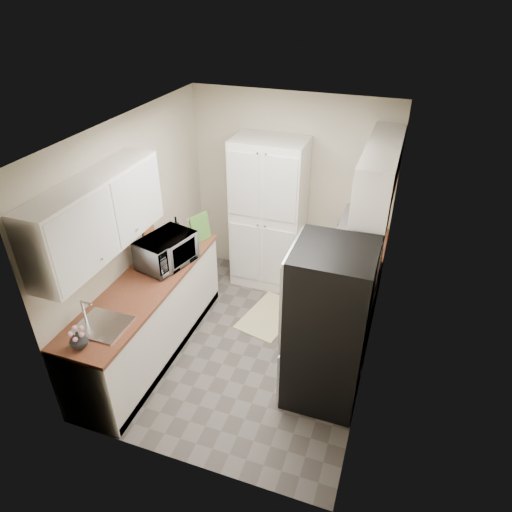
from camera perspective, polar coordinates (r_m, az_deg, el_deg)
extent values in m
plane|color=#56514C|center=(5.38, -0.91, -10.89)|extent=(3.20, 3.20, 0.00)
cube|color=beige|center=(5.98, 4.31, 8.11)|extent=(2.60, 0.04, 2.50)
cube|color=beige|center=(3.48, -10.40, -12.55)|extent=(2.60, 0.04, 2.50)
cube|color=beige|center=(5.16, -14.73, 3.01)|extent=(0.04, 3.20, 2.50)
cube|color=beige|center=(4.41, 15.03, -2.39)|extent=(0.04, 3.20, 2.50)
cube|color=white|center=(4.11, -1.21, 15.57)|extent=(2.60, 3.20, 0.04)
cube|color=silver|center=(4.28, -19.13, 4.80)|extent=(0.33, 1.60, 0.70)
cube|color=silver|center=(4.85, 15.17, 9.45)|extent=(0.33, 1.55, 0.58)
cube|color=#99999E|center=(4.62, 13.22, 3.48)|extent=(0.45, 0.76, 0.13)
cube|color=#B7B7BC|center=(4.43, -18.62, -8.23)|extent=(0.45, 0.40, 0.02)
cube|color=brown|center=(5.33, -13.36, 3.33)|extent=(0.02, 0.22, 0.22)
cube|color=silver|center=(5.89, 1.58, 5.11)|extent=(0.90, 0.55, 2.00)
cube|color=silver|center=(5.16, -13.11, -7.62)|extent=(0.60, 2.30, 0.88)
cube|color=brown|center=(4.89, -13.75, -3.45)|extent=(0.63, 2.33, 0.04)
cube|color=silver|center=(5.86, 12.26, -2.17)|extent=(0.60, 0.80, 0.88)
cube|color=brown|center=(5.62, 12.78, 1.72)|extent=(0.63, 0.83, 0.04)
cube|color=#B7B7BC|center=(5.21, 10.69, -6.72)|extent=(0.64, 0.76, 0.90)
cube|color=black|center=(4.94, 11.23, -2.50)|extent=(0.66, 0.78, 0.03)
cube|color=black|center=(4.86, 14.71, -2.09)|extent=(0.06, 0.76, 0.22)
cube|color=pink|center=(5.08, 6.42, -5.98)|extent=(0.01, 0.16, 0.42)
cube|color=beige|center=(5.27, 7.04, -4.46)|extent=(0.01, 0.16, 0.42)
cube|color=#B7B7BC|center=(4.35, 8.94, -8.81)|extent=(0.70, 0.72, 1.70)
imported|color=silver|center=(5.04, -11.11, 0.65)|extent=(0.55, 0.69, 0.34)
cylinder|color=black|center=(5.47, -9.88, 3.17)|extent=(0.08, 0.08, 0.30)
imported|color=silver|center=(4.23, -21.32, -9.72)|extent=(0.19, 0.19, 0.16)
cube|color=#498430|center=(5.44, -6.99, 3.51)|extent=(0.12, 0.26, 0.34)
cube|color=#A8A8AC|center=(5.65, 12.55, 3.45)|extent=(0.44, 0.48, 0.22)
cube|color=beige|center=(5.75, 1.72, -7.46)|extent=(0.71, 0.95, 0.01)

